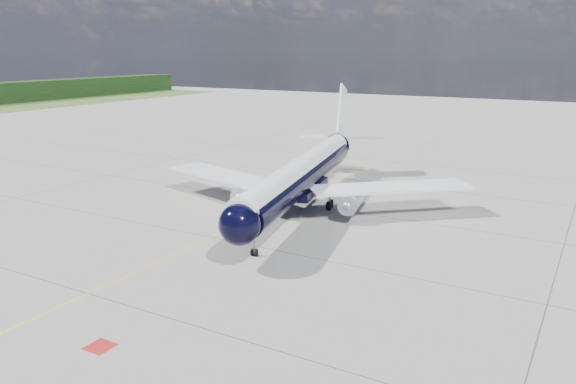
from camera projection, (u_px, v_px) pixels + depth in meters
name	position (u px, v px, depth m)	size (l,w,h in m)	color
ground	(307.00, 193.00, 71.34)	(320.00, 320.00, 0.00)	gray
taxiway_centerline	(288.00, 202.00, 67.13)	(0.16, 160.00, 0.01)	yellow
red_marking	(100.00, 347.00, 34.42)	(1.60, 1.60, 0.01)	maroon
main_airliner	(305.00, 173.00, 63.97)	(36.40, 44.94, 13.11)	black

